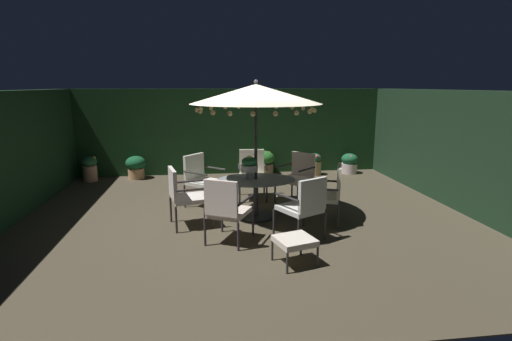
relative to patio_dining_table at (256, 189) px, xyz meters
The scene contains 20 objects.
ground_plane 0.58m from the patio_dining_table, 141.84° to the left, with size 8.62×7.67×0.02m, color #494030.
hedge_backdrop_rear 3.86m from the patio_dining_table, 92.45° to the left, with size 8.62×0.30×2.25m, color #173519.
hedge_backdrop_right 4.04m from the patio_dining_table, ahead, with size 0.30×7.67×2.25m, color #1B341F.
patio_dining_table is the anchor object (origin of this frame).
patio_umbrella 1.66m from the patio_dining_table, 114.45° to the left, with size 2.27×2.27×2.44m.
centerpiece_planter 0.44m from the patio_dining_table, behind, with size 0.30×0.30×0.43m.
patio_chair_north 1.29m from the patio_dining_table, 20.26° to the right, with size 0.78×0.81×1.02m.
patio_chair_northeast 1.28m from the patio_dining_table, 40.62° to the left, with size 0.84×0.84×1.00m.
patio_chair_east 1.29m from the patio_dining_table, 86.12° to the left, with size 0.62×0.67×1.01m.
patio_chair_southeast 1.29m from the patio_dining_table, 139.39° to the left, with size 0.85×0.85×1.02m.
patio_chair_south 1.29m from the patio_dining_table, 166.78° to the right, with size 0.75×0.73×1.01m.
patio_chair_southwest 1.29m from the patio_dining_table, 117.39° to the right, with size 0.79×0.82×1.02m.
patio_chair_west 1.29m from the patio_dining_table, 62.42° to the right, with size 0.79×0.81×1.00m.
ottoman_footrest 1.98m from the patio_dining_table, 82.24° to the right, with size 0.59×0.58×0.37m.
potted_plant_back_center 4.45m from the patio_dining_table, 47.65° to the left, with size 0.44×0.44×0.54m.
potted_plant_back_left 3.60m from the patio_dining_table, 110.20° to the left, with size 0.32×0.32×0.48m.
potted_plant_left_near 3.55m from the patio_dining_table, 78.96° to the left, with size 0.55×0.55×0.63m.
potted_plant_right_near 4.30m from the patio_dining_table, 128.17° to the left, with size 0.50×0.50×0.58m.
potted_plant_front_corner 4.94m from the patio_dining_table, 139.26° to the left, with size 0.37×0.37×0.63m.
potted_plant_right_far 3.81m from the patio_dining_table, 58.25° to the left, with size 0.37×0.37×0.57m.
Camera 1 is at (-0.71, -6.84, 2.35)m, focal length 27.43 mm.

